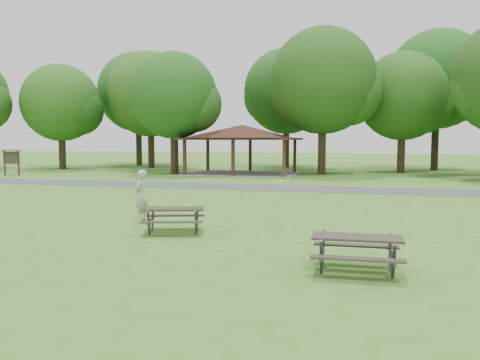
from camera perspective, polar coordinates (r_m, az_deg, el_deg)
name	(u,v)px	position (r m, az deg, el deg)	size (l,w,h in m)	color
ground	(164,242)	(12.35, -9.27, -7.50)	(160.00, 160.00, 0.00)	#3B7120
asphalt_path	(268,188)	(25.63, 3.44, -0.94)	(120.00, 3.20, 0.02)	#414143
pavilion	(242,134)	(36.13, 0.28, 5.64)	(8.60, 7.01, 3.76)	#361F13
notice_board	(11,158)	(38.26, -26.11, 2.47)	(1.60, 0.30, 1.88)	#3D2316
tree_row_b	(62,105)	(44.84, -20.90, 8.52)	(7.14, 6.80, 9.28)	black
tree_row_c	(151,97)	(44.41, -10.74, 9.93)	(8.19, 7.80, 10.67)	black
tree_row_d	(175,98)	(36.41, -7.94, 9.86)	(6.93, 6.60, 9.27)	black
tree_row_e	(324,84)	(36.39, 10.23, 11.43)	(8.40, 8.00, 11.02)	black
tree_row_f	(404,99)	(39.80, 19.34, 9.31)	(7.35, 7.00, 9.55)	#312316
tree_deep_a	(139,95)	(48.90, -12.21, 10.14)	(8.40, 8.00, 11.38)	#2F2015
tree_deep_b	(288,94)	(44.77, 5.83, 10.39)	(8.40, 8.00, 11.13)	#301D15
tree_deep_c	(438,82)	(43.76, 23.03, 10.89)	(8.82, 8.40, 11.90)	black
picnic_table_middle	(174,214)	(13.43, -8.08, -4.13)	(2.00, 1.77, 0.73)	#29231E
picnic_table_far	(357,245)	(9.66, 14.04, -7.69)	(1.79, 1.47, 0.76)	#302822
frisbee_in_flight	(280,181)	(14.07, 4.84, -0.13)	(0.34, 0.34, 0.02)	yellow
frisbee_thrower	(141,196)	(15.49, -12.00, -1.87)	(0.61, 0.40, 1.67)	#A7A7AA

